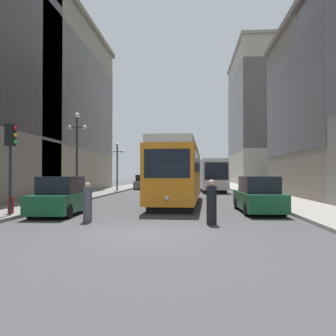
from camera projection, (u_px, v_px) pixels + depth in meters
ground_plane at (147, 234)px, 11.08m from camera, size 200.00×200.00×0.00m
sidewalk_left at (131, 186)px, 51.53m from camera, size 3.38×120.00×0.15m
sidewalk_right at (235, 186)px, 50.42m from camera, size 3.38×120.00×0.15m
streetcar at (178, 171)px, 22.24m from camera, size 3.14×12.32×3.89m
transit_bus at (211, 174)px, 38.80m from camera, size 3.01×11.79×3.45m
parked_car_left_near at (143, 183)px, 43.18m from camera, size 1.98×4.99×1.82m
parked_car_left_mid at (61, 197)px, 16.18m from camera, size 1.97×4.25×1.82m
parked_car_right_far at (258, 196)px, 17.22m from camera, size 1.96×5.02×1.82m
pedestrian_crossing_near at (212, 204)px, 13.12m from camera, size 0.39×0.39×1.73m
pedestrian_crossing_far at (88, 203)px, 13.84m from camera, size 0.36×0.36×1.61m
traffic_light_near_left at (11, 145)px, 14.92m from camera, size 0.47×0.36×3.97m
lamp_post_left_near at (77, 143)px, 24.10m from camera, size 1.41×0.36×6.11m
lamp_post_left_far at (117, 159)px, 36.99m from camera, size 1.41×0.36×5.12m
fire_hydrant at (11, 205)px, 15.50m from camera, size 0.26×0.26×0.75m
building_left_midblock at (35, 103)px, 36.17m from camera, size 11.98×22.36×18.33m
building_right_far at (265, 117)px, 64.47m from camera, size 12.18×22.89×24.54m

